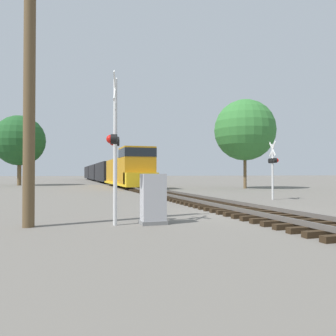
{
  "coord_description": "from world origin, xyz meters",
  "views": [
    {
      "loc": [
        -6.9,
        -11.75,
        1.59
      ],
      "look_at": [
        0.2,
        10.68,
        1.98
      ],
      "focal_mm": 35.0,
      "sensor_mm": 36.0,
      "label": 1
    }
  ],
  "objects_px": {
    "relay_cabinet": "(153,199)",
    "tree_mid_background": "(19,141)",
    "utility_pole": "(29,92)",
    "crossing_signal_far": "(273,163)",
    "tree_far_right": "(245,130)",
    "crossing_signal_near": "(114,142)",
    "freight_train": "(103,172)"
  },
  "relations": [
    {
      "from": "tree_mid_background",
      "to": "crossing_signal_far",
      "type": "bearing_deg",
      "value": -59.56
    },
    {
      "from": "relay_cabinet",
      "to": "utility_pole",
      "type": "bearing_deg",
      "value": 171.51
    },
    {
      "from": "freight_train",
      "to": "crossing_signal_near",
      "type": "xyz_separation_m",
      "value": [
        -5.45,
        -52.34,
        0.73
      ]
    },
    {
      "from": "freight_train",
      "to": "tree_mid_background",
      "type": "xyz_separation_m",
      "value": [
        -12.61,
        -15.33,
        4.11
      ]
    },
    {
      "from": "crossing_signal_near",
      "to": "freight_train",
      "type": "bearing_deg",
      "value": -172.02
    },
    {
      "from": "tree_far_right",
      "to": "tree_mid_background",
      "type": "bearing_deg",
      "value": 144.97
    },
    {
      "from": "relay_cabinet",
      "to": "crossing_signal_near",
      "type": "bearing_deg",
      "value": 173.99
    },
    {
      "from": "utility_pole",
      "to": "tree_mid_background",
      "type": "bearing_deg",
      "value": 97.31
    },
    {
      "from": "relay_cabinet",
      "to": "tree_mid_background",
      "type": "distance_m",
      "value": 38.41
    },
    {
      "from": "crossing_signal_near",
      "to": "tree_far_right",
      "type": "xyz_separation_m",
      "value": [
        16.66,
        20.31,
        3.61
      ]
    },
    {
      "from": "freight_train",
      "to": "crossing_signal_far",
      "type": "bearing_deg",
      "value": -83.6
    },
    {
      "from": "crossing_signal_near",
      "to": "utility_pole",
      "type": "height_order",
      "value": "utility_pole"
    },
    {
      "from": "relay_cabinet",
      "to": "tree_mid_background",
      "type": "height_order",
      "value": "tree_mid_background"
    },
    {
      "from": "crossing_signal_far",
      "to": "utility_pole",
      "type": "xyz_separation_m",
      "value": [
        -13.02,
        -6.45,
        1.81
      ]
    },
    {
      "from": "freight_train",
      "to": "utility_pole",
      "type": "relative_size",
      "value": 8.64
    },
    {
      "from": "crossing_signal_far",
      "to": "tree_mid_background",
      "type": "height_order",
      "value": "tree_mid_background"
    },
    {
      "from": "freight_train",
      "to": "utility_pole",
      "type": "xyz_separation_m",
      "value": [
        -7.91,
        -51.92,
        2.2
      ]
    },
    {
      "from": "crossing_signal_far",
      "to": "tree_far_right",
      "type": "relative_size",
      "value": 0.38
    },
    {
      "from": "crossing_signal_near",
      "to": "utility_pole",
      "type": "distance_m",
      "value": 2.9
    },
    {
      "from": "crossing_signal_far",
      "to": "tree_mid_background",
      "type": "relative_size",
      "value": 0.38
    },
    {
      "from": "crossing_signal_far",
      "to": "tree_mid_background",
      "type": "xyz_separation_m",
      "value": [
        -17.71,
        30.15,
        3.73
      ]
    },
    {
      "from": "utility_pole",
      "to": "crossing_signal_near",
      "type": "bearing_deg",
      "value": -9.67
    },
    {
      "from": "crossing_signal_near",
      "to": "crossing_signal_far",
      "type": "distance_m",
      "value": 12.6
    },
    {
      "from": "freight_train",
      "to": "tree_far_right",
      "type": "xyz_separation_m",
      "value": [
        11.21,
        -32.03,
        4.35
      ]
    },
    {
      "from": "freight_train",
      "to": "tree_far_right",
      "type": "distance_m",
      "value": 34.21
    },
    {
      "from": "crossing_signal_far",
      "to": "crossing_signal_near",
      "type": "bearing_deg",
      "value": 136.41
    },
    {
      "from": "freight_train",
      "to": "crossing_signal_far",
      "type": "distance_m",
      "value": 45.76
    },
    {
      "from": "crossing_signal_near",
      "to": "tree_mid_background",
      "type": "xyz_separation_m",
      "value": [
        -7.16,
        37.01,
        3.38
      ]
    },
    {
      "from": "relay_cabinet",
      "to": "tree_mid_background",
      "type": "relative_size",
      "value": 0.17
    },
    {
      "from": "crossing_signal_near",
      "to": "utility_pole",
      "type": "relative_size",
      "value": 0.59
    },
    {
      "from": "freight_train",
      "to": "crossing_signal_far",
      "type": "xyz_separation_m",
      "value": [
        5.1,
        -45.48,
        0.39
      ]
    },
    {
      "from": "crossing_signal_far",
      "to": "tree_far_right",
      "type": "xyz_separation_m",
      "value": [
        6.1,
        13.45,
        3.96
      ]
    }
  ]
}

